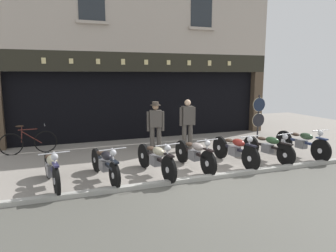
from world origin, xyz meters
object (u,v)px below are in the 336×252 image
object	(u,v)px
shopkeeper_center	(187,122)
motorcycle_center_right	(235,149)
motorcycle_far_right	(302,142)
leaning_bicycle	(28,142)
motorcycle_left	(105,163)
advert_board_near	(75,94)
motorcycle_center	(195,153)
tyre_sign_pole	(259,113)
motorcycle_right	(268,147)
motorcycle_center_left	(156,158)
salesman_left	(156,125)
motorcycle_far_left	(52,168)

from	to	relation	value
shopkeeper_center	motorcycle_center_right	bearing A→B (deg)	106.18
motorcycle_far_right	leaning_bicycle	size ratio (longest dim) A/B	1.23
motorcycle_left	leaning_bicycle	size ratio (longest dim) A/B	1.17
motorcycle_center_right	advert_board_near	xyz separation A→B (m)	(-3.91, 4.46, 1.38)
motorcycle_far_right	advert_board_near	xyz separation A→B (m)	(-6.32, 4.44, 1.38)
motorcycle_center	tyre_sign_pole	size ratio (longest dim) A/B	1.16
motorcycle_center	motorcycle_right	world-z (taller)	motorcycle_center
motorcycle_right	motorcycle_center_right	bearing A→B (deg)	-8.56
motorcycle_right	advert_board_near	xyz separation A→B (m)	(-5.07, 4.44, 1.40)
motorcycle_center_left	salesman_left	bearing A→B (deg)	-116.25
motorcycle_right	motorcycle_far_right	size ratio (longest dim) A/B	0.89
motorcycle_center_left	motorcycle_right	bearing A→B (deg)	173.97
motorcycle_right	salesman_left	size ratio (longest dim) A/B	1.15
salesman_left	tyre_sign_pole	bearing A→B (deg)	-158.08
motorcycle_far_left	motorcycle_center	bearing A→B (deg)	172.99
motorcycle_left	motorcycle_far_left	bearing A→B (deg)	-6.89
motorcycle_center_left	shopkeeper_center	bearing A→B (deg)	-138.82
motorcycle_center	motorcycle_center_right	xyz separation A→B (m)	(1.24, -0.01, 0.01)
salesman_left	advert_board_near	xyz separation A→B (m)	(-2.25, 2.43, 0.90)
motorcycle_center_right	tyre_sign_pole	bearing A→B (deg)	-140.82
motorcycle_center_right	motorcycle_right	distance (m)	1.16
motorcycle_center_left	tyre_sign_pole	world-z (taller)	tyre_sign_pole
shopkeeper_center	advert_board_near	world-z (taller)	advert_board_near
shopkeeper_center	leaning_bicycle	world-z (taller)	shopkeeper_center
motorcycle_far_left	salesman_left	size ratio (longest dim) A/B	1.20
motorcycle_far_left	motorcycle_center_right	distance (m)	4.80
motorcycle_far_right	advert_board_near	world-z (taller)	advert_board_near
motorcycle_center_right	leaning_bicycle	bearing A→B (deg)	-36.68
motorcycle_center	motorcycle_far_right	world-z (taller)	motorcycle_far_right
motorcycle_center_right	motorcycle_far_left	bearing A→B (deg)	-4.79
motorcycle_center	motorcycle_left	bearing A→B (deg)	-5.97
tyre_sign_pole	leaning_bicycle	size ratio (longest dim) A/B	0.99
motorcycle_far_left	shopkeeper_center	world-z (taller)	shopkeeper_center
shopkeeper_center	leaning_bicycle	bearing A→B (deg)	-15.75
motorcycle_center_right	advert_board_near	bearing A→B (deg)	-54.00
motorcycle_far_left	tyre_sign_pole	world-z (taller)	tyre_sign_pole
salesman_left	tyre_sign_pole	size ratio (longest dim) A/B	0.97
motorcycle_left	shopkeeper_center	bearing A→B (deg)	-155.61
motorcycle_left	motorcycle_center	size ratio (longest dim) A/B	1.02
motorcycle_center_right	shopkeeper_center	size ratio (longest dim) A/B	1.20
motorcycle_left	motorcycle_center_left	distance (m)	1.25
motorcycle_far_right	motorcycle_far_left	bearing A→B (deg)	-1.76
motorcycle_far_left	salesman_left	bearing A→B (deg)	-154.37
advert_board_near	leaning_bicycle	distance (m)	2.40
shopkeeper_center	leaning_bicycle	xyz separation A→B (m)	(-4.92, 1.38, -0.56)
motorcycle_far_right	salesman_left	bearing A→B (deg)	-28.49
motorcycle_left	salesman_left	distance (m)	2.86
motorcycle_left	motorcycle_right	size ratio (longest dim) A/B	1.06
motorcycle_center_left	motorcycle_far_right	xyz separation A→B (m)	(4.77, 0.12, 0.01)
motorcycle_center_left	motorcycle_far_right	bearing A→B (deg)	173.43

